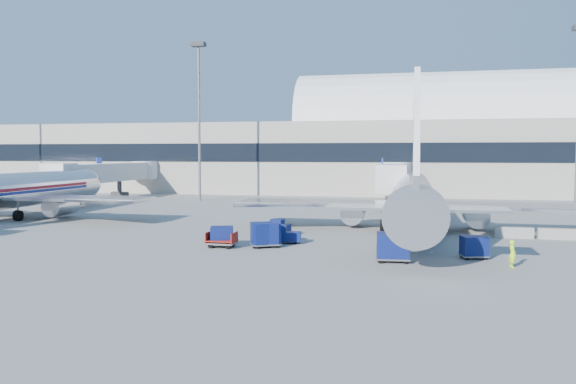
% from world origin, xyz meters
% --- Properties ---
extents(ground, '(260.00, 260.00, 0.00)m').
position_xyz_m(ground, '(0.00, 0.00, 0.00)').
color(ground, gray).
rests_on(ground, ground).
extents(terminal, '(170.00, 28.15, 21.00)m').
position_xyz_m(terminal, '(-13.60, 55.96, 7.52)').
color(terminal, '#B2AA9E').
rests_on(terminal, ground).
extents(airliner_main, '(32.00, 37.26, 12.07)m').
position_xyz_m(airliner_main, '(10.00, 4.51, 2.93)').
color(airliner_main, silver).
rests_on(airliner_main, ground).
extents(airliner_mid, '(32.00, 37.26, 12.07)m').
position_xyz_m(airliner_mid, '(-32.00, 4.51, 2.93)').
color(airliner_mid, silver).
rests_on(airliner_mid, ground).
extents(jetbridge_near, '(4.40, 27.50, 6.25)m').
position_xyz_m(jetbridge_near, '(7.60, 30.81, 3.93)').
color(jetbridge_near, silver).
rests_on(jetbridge_near, ground).
extents(jetbridge_mid, '(4.40, 27.50, 6.25)m').
position_xyz_m(jetbridge_mid, '(-34.40, 30.81, 3.93)').
color(jetbridge_mid, silver).
rests_on(jetbridge_mid, ground).
extents(mast_west, '(2.00, 1.20, 22.60)m').
position_xyz_m(mast_west, '(-20.00, 30.00, 14.79)').
color(mast_west, slate).
rests_on(mast_west, ground).
extents(barrier_near, '(3.00, 0.55, 0.90)m').
position_xyz_m(barrier_near, '(18.00, 2.00, 0.45)').
color(barrier_near, '#9E9E96').
rests_on(barrier_near, ground).
extents(barrier_mid, '(3.00, 0.55, 0.90)m').
position_xyz_m(barrier_mid, '(21.30, 2.00, 0.45)').
color(barrier_mid, '#9E9E96').
rests_on(barrier_mid, ground).
extents(tug_lead, '(2.31, 1.40, 1.41)m').
position_xyz_m(tug_lead, '(0.39, -4.49, 0.64)').
color(tug_lead, '#0B1755').
rests_on(tug_lead, ground).
extents(tug_right, '(2.16, 1.29, 1.33)m').
position_xyz_m(tug_right, '(10.20, -2.59, 0.61)').
color(tug_right, '#0B1755').
rests_on(tug_right, ground).
extents(tug_left, '(1.56, 2.46, 1.49)m').
position_xyz_m(tug_left, '(-0.91, -1.14, 0.68)').
color(tug_left, '#0B1755').
rests_on(tug_left, ground).
extents(cart_train_a, '(2.52, 2.36, 1.77)m').
position_xyz_m(cart_train_a, '(-0.67, -6.56, 0.95)').
color(cart_train_a, '#0B1755').
rests_on(cart_train_a, ground).
extents(cart_train_b, '(2.49, 2.22, 1.81)m').
position_xyz_m(cart_train_b, '(-0.76, -6.56, 0.97)').
color(cart_train_b, '#0B1755').
rests_on(cart_train_b, ground).
extents(cart_train_c, '(1.99, 1.70, 1.50)m').
position_xyz_m(cart_train_c, '(-3.88, -7.08, 0.80)').
color(cart_train_c, '#0B1755').
rests_on(cart_train_c, ground).
extents(cart_solo_near, '(2.23, 1.78, 1.85)m').
position_xyz_m(cart_solo_near, '(8.66, -10.24, 0.99)').
color(cart_solo_near, '#0B1755').
rests_on(cart_solo_near, ground).
extents(cart_solo_far, '(1.93, 1.64, 1.48)m').
position_xyz_m(cart_solo_far, '(13.84, -7.95, 0.79)').
color(cart_solo_far, '#0B1755').
rests_on(cart_solo_far, ground).
extents(cart_open_red, '(2.14, 1.55, 0.56)m').
position_xyz_m(cart_open_red, '(-3.76, -7.40, 0.40)').
color(cart_open_red, slate).
rests_on(cart_open_red, ground).
extents(ramp_worker, '(0.54, 0.69, 1.68)m').
position_xyz_m(ramp_worker, '(15.78, -10.50, 0.84)').
color(ramp_worker, '#B8FA1A').
rests_on(ramp_worker, ground).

